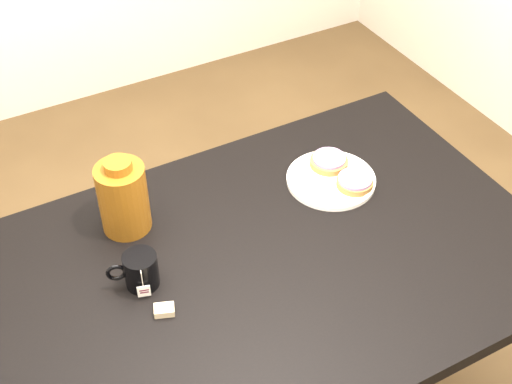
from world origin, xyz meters
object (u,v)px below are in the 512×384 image
table (261,284)px  bagel_front (355,182)px  plate (331,179)px  bagel_back (329,161)px  teabag_pouch (164,310)px  mug (140,270)px  bagel_package (123,197)px

table → bagel_front: size_ratio=10.18×
plate → bagel_back: bagel_back is taller
plate → bagel_front: 0.07m
table → bagel_front: bagel_front is taller
teabag_pouch → table: bearing=7.2°
bagel_back → mug: (-0.61, -0.14, 0.02)m
table → teabag_pouch: teabag_pouch is taller
mug → bagel_package: size_ratio=0.61×
plate → bagel_front: size_ratio=1.75×
bagel_package → table: bearing=-48.7°
bagel_package → bagel_back: bearing=-5.4°
bagel_back → teabag_pouch: (-0.60, -0.25, -0.02)m
teabag_pouch → bagel_package: 0.32m
table → bagel_package: 0.40m
bagel_back → teabag_pouch: size_ratio=2.64×
bagel_back → bagel_front: (0.01, -0.11, 0.00)m
bagel_front → plate: bearing=123.8°
table → mug: size_ratio=11.01×
plate → mug: mug is taller
plate → table: bearing=-151.7°
bagel_back → teabag_pouch: bearing=-157.3°
bagel_front → mug: size_ratio=1.08×
plate → teabag_pouch: same height
mug → teabag_pouch: 0.11m
bagel_front → teabag_pouch: bearing=-166.8°
plate → teabag_pouch: size_ratio=5.34×
mug → teabag_pouch: size_ratio=2.83×
table → bagel_front: bearing=17.7°
table → plate: (0.31, 0.17, 0.09)m
plate → mug: bearing=-170.8°
mug → bagel_package: bagel_package is taller
bagel_front → mug: bearing=-176.5°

